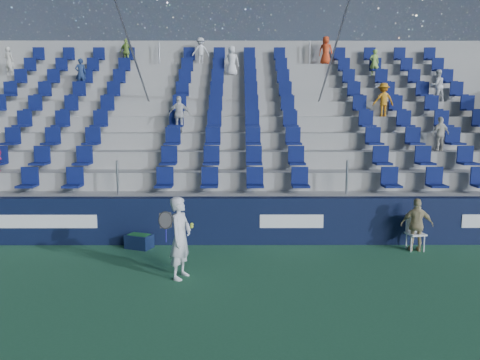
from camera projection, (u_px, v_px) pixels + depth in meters
name	position (u px, v px, depth m)	size (l,w,h in m)	color
ground	(230.00, 289.00, 8.89)	(70.00, 70.00, 0.00)	#2A6240
sponsor_wall	(232.00, 221.00, 11.92)	(24.00, 0.32, 1.20)	black
grandstand	(234.00, 146.00, 16.74)	(24.00, 8.17, 6.63)	#969691
tennis_player	(180.00, 238.00, 9.40)	(0.69, 0.71, 1.67)	silver
line_judge_chair	(414.00, 229.00, 11.44)	(0.47, 0.48, 0.89)	white
line_judge	(417.00, 225.00, 11.28)	(0.76, 0.32, 1.29)	tan
ball_bin	(139.00, 241.00, 11.58)	(0.73, 0.61, 0.35)	#101B3A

